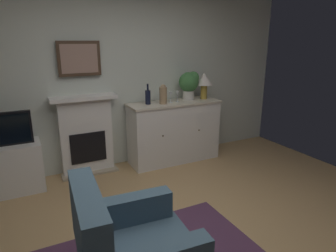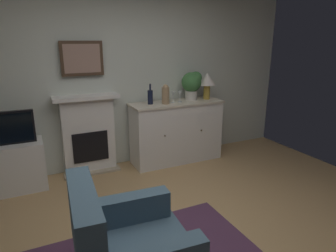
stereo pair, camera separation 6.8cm
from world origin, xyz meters
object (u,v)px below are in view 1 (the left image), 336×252
object	(u,v)px
fireplace_unit	(86,135)
wine_glass_left	(171,94)
wine_bottle	(148,97)
tv_cabinet	(10,169)
vase_decorative	(163,94)
framed_picture	(79,59)
potted_plant_small	(189,83)
tv_set	(3,129)
sideboard_cabinet	(174,132)
wine_glass_center	(177,94)
table_lamp	(204,81)

from	to	relation	value
fireplace_unit	wine_glass_left	distance (m)	1.33
wine_bottle	tv_cabinet	size ratio (longest dim) A/B	0.39
vase_decorative	framed_picture	bearing A→B (deg)	165.83
wine_glass_left	vase_decorative	world-z (taller)	vase_decorative
potted_plant_small	tv_set	bearing A→B (deg)	-178.79
framed_picture	tv_set	xyz separation A→B (m)	(-0.98, -0.23, -0.77)
potted_plant_small	framed_picture	bearing A→B (deg)	173.55
framed_picture	wine_glass_left	bearing A→B (deg)	-11.16
tv_cabinet	potted_plant_small	world-z (taller)	potted_plant_small
wine_glass_left	potted_plant_small	xyz separation A→B (m)	(0.35, 0.06, 0.13)
framed_picture	wine_bottle	bearing A→B (deg)	-12.71
fireplace_unit	tv_cabinet	size ratio (longest dim) A/B	1.47
potted_plant_small	sideboard_cabinet	bearing A→B (deg)	-170.90
wine_glass_center	tv_set	bearing A→B (deg)	179.59
fireplace_unit	wine_bottle	size ratio (longest dim) A/B	3.79
framed_picture	potted_plant_small	xyz separation A→B (m)	(1.57, -0.18, -0.39)
tv_set	framed_picture	bearing A→B (deg)	13.31
sideboard_cabinet	potted_plant_small	bearing A→B (deg)	9.10
tv_set	potted_plant_small	bearing A→B (deg)	1.21
wine_glass_center	fireplace_unit	bearing A→B (deg)	171.34
sideboard_cabinet	table_lamp	world-z (taller)	table_lamp
framed_picture	tv_cabinet	world-z (taller)	framed_picture
tv_cabinet	wine_bottle	bearing A→B (deg)	0.32
vase_decorative	tv_set	xyz separation A→B (m)	(-2.05, 0.04, -0.25)
table_lamp	tv_set	xyz separation A→B (m)	(-2.78, -0.01, -0.39)
wine_glass_left	potted_plant_small	distance (m)	0.38
framed_picture	table_lamp	size ratio (longest dim) A/B	1.38
wine_bottle	wine_glass_left	xyz separation A→B (m)	(0.34, -0.04, 0.01)
vase_decorative	sideboard_cabinet	bearing A→B (deg)	13.69
framed_picture	sideboard_cabinet	xyz separation A→B (m)	(1.28, -0.22, -1.11)
table_lamp	tv_cabinet	xyz separation A→B (m)	(-2.78, 0.02, -0.90)
potted_plant_small	tv_cabinet	bearing A→B (deg)	-179.32
tv_cabinet	tv_set	distance (m)	0.51
wine_bottle	wine_glass_center	world-z (taller)	wine_bottle
wine_bottle	wine_glass_left	distance (m)	0.35
wine_glass_center	tv_cabinet	distance (m)	2.42
vase_decorative	tv_cabinet	world-z (taller)	vase_decorative
wine_bottle	wine_glass_center	xyz separation A→B (m)	(0.45, -0.05, 0.01)
framed_picture	wine_glass_center	xyz separation A→B (m)	(1.33, -0.25, -0.53)
table_lamp	framed_picture	bearing A→B (deg)	172.97
wine_glass_left	tv_cabinet	size ratio (longest dim) A/B	0.22
wine_bottle	potted_plant_small	distance (m)	0.71
wine_glass_left	vase_decorative	xyz separation A→B (m)	(-0.14, -0.03, 0.02)
wine_glass_left	potted_plant_small	world-z (taller)	potted_plant_small
tv_cabinet	vase_decorative	bearing A→B (deg)	-1.81
wine_glass_center	tv_cabinet	size ratio (longest dim) A/B	0.22
vase_decorative	table_lamp	bearing A→B (deg)	3.94
tv_set	wine_glass_left	bearing A→B (deg)	-0.24
fireplace_unit	table_lamp	world-z (taller)	table_lamp
fireplace_unit	tv_set	xyz separation A→B (m)	(-0.98, -0.19, 0.26)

